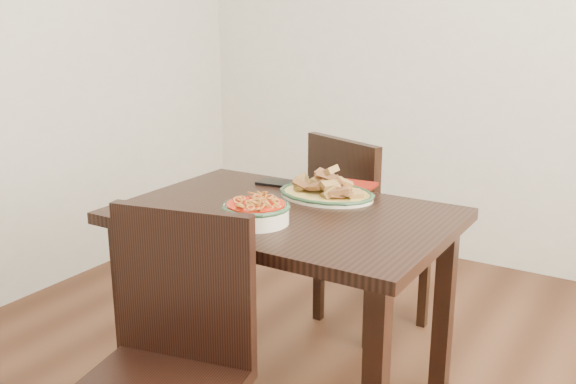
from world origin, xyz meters
The scene contains 8 objects.
wall_back centered at (0.00, 1.75, 1.30)m, with size 3.50×0.10×2.60m, color silver.
dining_table centered at (-0.13, -0.03, 0.64)m, with size 1.11×0.74×0.75m.
chair_far centered at (-0.17, 0.66, 0.50)m, with size 0.55×0.55×0.89m.
chair_near centered at (-0.12, -0.64, 0.50)m, with size 0.50×0.50×0.89m.
fish_plate centered at (-0.09, 0.19, 0.79)m, with size 0.35×0.28×0.11m.
noodle_bowl centered at (-0.14, -0.19, 0.79)m, with size 0.22×0.22×0.08m.
smartphone centered at (-0.33, 0.25, 0.76)m, with size 0.16×0.09×0.01m, color black.
napkin centered at (-0.05, 0.38, 0.76)m, with size 0.14×0.11×0.01m, color maroon.
Camera 1 is at (0.97, -1.79, 1.40)m, focal length 40.00 mm.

